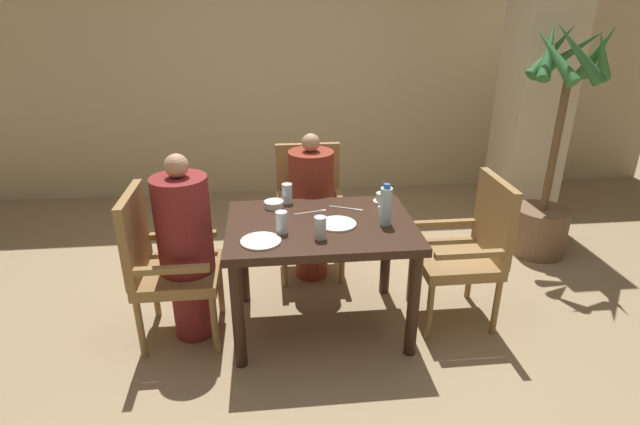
% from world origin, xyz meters
% --- Properties ---
extents(ground_plane, '(16.00, 16.00, 0.00)m').
position_xyz_m(ground_plane, '(0.00, 0.00, 0.00)').
color(ground_plane, '#9E8460').
extents(wall_back, '(8.00, 0.06, 2.80)m').
position_xyz_m(wall_back, '(0.00, 2.52, 1.40)').
color(wall_back, '#C6B289').
rests_on(wall_back, ground_plane).
extents(pillar_stone, '(0.50, 0.50, 2.70)m').
position_xyz_m(pillar_stone, '(2.09, 1.58, 1.35)').
color(pillar_stone, beige).
rests_on(pillar_stone, ground_plane).
extents(dining_table, '(1.11, 0.80, 0.72)m').
position_xyz_m(dining_table, '(0.00, 0.00, 0.61)').
color(dining_table, '#331E14').
rests_on(dining_table, ground_plane).
extents(chair_left_side, '(0.49, 0.49, 0.95)m').
position_xyz_m(chair_left_side, '(-0.94, 0.00, 0.52)').
color(chair_left_side, olive).
rests_on(chair_left_side, ground_plane).
extents(diner_in_left_chair, '(0.32, 0.32, 1.17)m').
position_xyz_m(diner_in_left_chair, '(-0.80, 0.00, 0.60)').
color(diner_in_left_chair, maroon).
rests_on(diner_in_left_chair, ground_plane).
extents(chair_far_side, '(0.49, 0.49, 0.95)m').
position_xyz_m(chair_far_side, '(0.00, 0.78, 0.52)').
color(chair_far_side, olive).
rests_on(chair_far_side, ground_plane).
extents(diner_in_far_chair, '(0.32, 0.32, 1.10)m').
position_xyz_m(diner_in_far_chair, '(-0.00, 0.64, 0.57)').
color(diner_in_far_chair, maroon).
rests_on(diner_in_far_chair, ground_plane).
extents(chair_right_side, '(0.49, 0.49, 0.95)m').
position_xyz_m(chair_right_side, '(0.94, 0.00, 0.52)').
color(chair_right_side, olive).
rests_on(chair_right_side, ground_plane).
extents(potted_palm, '(0.63, 0.65, 1.83)m').
position_xyz_m(potted_palm, '(1.89, 0.82, 0.66)').
color(potted_palm, brown).
rests_on(potted_palm, ground_plane).
extents(plate_main_left, '(0.22, 0.22, 0.01)m').
position_xyz_m(plate_main_left, '(-0.35, -0.22, 0.73)').
color(plate_main_left, white).
rests_on(plate_main_left, dining_table).
extents(plate_main_right, '(0.22, 0.22, 0.01)m').
position_xyz_m(plate_main_right, '(0.09, -0.04, 0.73)').
color(plate_main_right, white).
rests_on(plate_main_right, dining_table).
extents(teacup_with_saucer, '(0.11, 0.11, 0.06)m').
position_xyz_m(teacup_with_saucer, '(0.43, 0.29, 0.75)').
color(teacup_with_saucer, white).
rests_on(teacup_with_saucer, dining_table).
extents(bowl_small, '(0.12, 0.12, 0.04)m').
position_xyz_m(bowl_small, '(-0.27, 0.27, 0.74)').
color(bowl_small, white).
rests_on(bowl_small, dining_table).
extents(water_bottle, '(0.07, 0.07, 0.25)m').
position_xyz_m(water_bottle, '(0.38, -0.05, 0.84)').
color(water_bottle, silver).
rests_on(water_bottle, dining_table).
extents(glass_tall_near, '(0.07, 0.07, 0.13)m').
position_xyz_m(glass_tall_near, '(-0.02, -0.21, 0.79)').
color(glass_tall_near, silver).
rests_on(glass_tall_near, dining_table).
extents(glass_tall_mid, '(0.07, 0.07, 0.13)m').
position_xyz_m(glass_tall_mid, '(-0.23, -0.11, 0.79)').
color(glass_tall_mid, silver).
rests_on(glass_tall_mid, dining_table).
extents(glass_tall_far, '(0.07, 0.07, 0.13)m').
position_xyz_m(glass_tall_far, '(-0.18, 0.34, 0.79)').
color(glass_tall_far, silver).
rests_on(glass_tall_far, dining_table).
extents(salt_shaker, '(0.03, 0.03, 0.07)m').
position_xyz_m(salt_shaker, '(0.37, 0.04, 0.76)').
color(salt_shaker, white).
rests_on(salt_shaker, dining_table).
extents(pepper_shaker, '(0.03, 0.03, 0.07)m').
position_xyz_m(pepper_shaker, '(0.41, 0.04, 0.76)').
color(pepper_shaker, '#4C3D2D').
rests_on(pepper_shaker, dining_table).
extents(fork_beside_plate, '(0.20, 0.06, 0.00)m').
position_xyz_m(fork_beside_plate, '(-0.03, 0.16, 0.72)').
color(fork_beside_plate, silver).
rests_on(fork_beside_plate, dining_table).
extents(knife_beside_plate, '(0.21, 0.10, 0.00)m').
position_xyz_m(knife_beside_plate, '(0.19, 0.20, 0.72)').
color(knife_beside_plate, silver).
rests_on(knife_beside_plate, dining_table).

